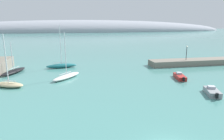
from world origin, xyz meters
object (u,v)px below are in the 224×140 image
at_px(sailboat_teal_outer_mooring, 62,65).
at_px(sailboat_sand_near_shore, 9,84).
at_px(sailboat_black_mid_mooring, 14,71).
at_px(harbor_lamp_post, 187,51).
at_px(motorboat_grey_foreground, 212,92).
at_px(sailboat_white_end_of_line, 67,76).
at_px(motorboat_red_alongside_breakwater, 180,77).

bearing_deg(sailboat_teal_outer_mooring, sailboat_sand_near_shore, -129.30).
distance_m(sailboat_black_mid_mooring, harbor_lamp_post, 44.06).
relative_size(motorboat_grey_foreground, harbor_lamp_post, 1.19).
height_order(sailboat_white_end_of_line, motorboat_grey_foreground, sailboat_white_end_of_line).
bearing_deg(harbor_lamp_post, sailboat_black_mid_mooring, -179.90).
height_order(sailboat_white_end_of_line, harbor_lamp_post, sailboat_white_end_of_line).
relative_size(motorboat_grey_foreground, motorboat_red_alongside_breakwater, 0.92).
relative_size(sailboat_sand_near_shore, motorboat_grey_foreground, 2.07).
xyz_separation_m(sailboat_sand_near_shore, harbor_lamp_post, (42.08, 10.79, 3.44)).
relative_size(sailboat_black_mid_mooring, motorboat_red_alongside_breakwater, 1.67).
bearing_deg(harbor_lamp_post, motorboat_red_alongside_breakwater, -125.15).
xyz_separation_m(sailboat_sand_near_shore, sailboat_teal_outer_mooring, (8.90, 14.48, 0.06)).
bearing_deg(sailboat_sand_near_shore, sailboat_teal_outer_mooring, -95.48).
distance_m(sailboat_sand_near_shore, sailboat_black_mid_mooring, 10.87).
height_order(sailboat_black_mid_mooring, harbor_lamp_post, sailboat_black_mid_mooring).
bearing_deg(sailboat_teal_outer_mooring, motorboat_grey_foreground, -53.10).
bearing_deg(sailboat_sand_near_shore, motorboat_red_alongside_breakwater, -155.77).
bearing_deg(motorboat_grey_foreground, sailboat_white_end_of_line, 78.91).
height_order(sailboat_teal_outer_mooring, motorboat_red_alongside_breakwater, sailboat_teal_outer_mooring).
relative_size(sailboat_white_end_of_line, motorboat_red_alongside_breakwater, 1.91).
height_order(sailboat_teal_outer_mooring, harbor_lamp_post, sailboat_teal_outer_mooring).
xyz_separation_m(sailboat_black_mid_mooring, sailboat_teal_outer_mooring, (10.74, 3.77, 0.13)).
bearing_deg(motorboat_grey_foreground, sailboat_sand_near_shore, 92.76).
bearing_deg(sailboat_white_end_of_line, sailboat_black_mid_mooring, 100.31).
distance_m(motorboat_grey_foreground, motorboat_red_alongside_breakwater, 9.86).
distance_m(sailboat_teal_outer_mooring, motorboat_red_alongside_breakwater, 29.29).
relative_size(sailboat_black_mid_mooring, harbor_lamp_post, 2.17).
height_order(sailboat_teal_outer_mooring, sailboat_white_end_of_line, sailboat_teal_outer_mooring).
bearing_deg(sailboat_teal_outer_mooring, motorboat_red_alongside_breakwater, -39.84).
bearing_deg(sailboat_white_end_of_line, motorboat_red_alongside_breakwater, -61.15).
bearing_deg(sailboat_black_mid_mooring, motorboat_red_alongside_breakwater, 92.95).
bearing_deg(sailboat_black_mid_mooring, motorboat_grey_foreground, 80.18).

